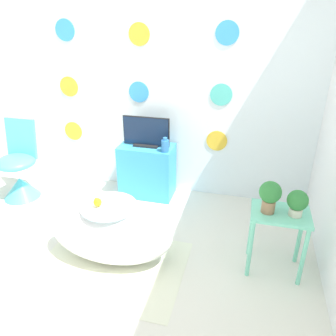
{
  "coord_description": "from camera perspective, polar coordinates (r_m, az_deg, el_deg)",
  "views": [
    {
      "loc": [
        1.13,
        -1.27,
        1.84
      ],
      "look_at": [
        0.55,
        0.95,
        0.76
      ],
      "focal_mm": 35.0,
      "sensor_mm": 36.0,
      "label": 1
    }
  ],
  "objects": [
    {
      "name": "ground_plane",
      "position": [
        2.51,
        -19.75,
        -23.91
      ],
      "size": [
        12.0,
        12.0,
        0.0
      ],
      "primitive_type": "plane",
      "color": "silver"
    },
    {
      "name": "wall_back_dotted",
      "position": [
        3.5,
        -4.6,
        16.31
      ],
      "size": [
        4.57,
        0.05,
        2.6
      ],
      "color": "white",
      "rests_on": "ground_plane"
    },
    {
      "name": "rug",
      "position": [
        2.79,
        -9.74,
        -16.36
      ],
      "size": [
        1.16,
        0.87,
        0.01
      ],
      "color": "silver",
      "rests_on": "ground_plane"
    },
    {
      "name": "bathtub",
      "position": [
        2.73,
        -9.9,
        -10.67
      ],
      "size": [
        1.02,
        0.54,
        0.51
      ],
      "color": "white",
      "rests_on": "ground_plane"
    },
    {
      "name": "rubber_duck",
      "position": [
        2.56,
        -12.2,
        -5.75
      ],
      "size": [
        0.07,
        0.07,
        0.08
      ],
      "color": "yellow",
      "rests_on": "bathtub"
    },
    {
      "name": "chair",
      "position": [
        3.88,
        -24.5,
        -0.98
      ],
      "size": [
        0.41,
        0.41,
        0.85
      ],
      "color": "#4CC6DB",
      "rests_on": "ground_plane"
    },
    {
      "name": "tv_cabinet",
      "position": [
        3.57,
        -3.65,
        -0.47
      ],
      "size": [
        0.57,
        0.33,
        0.58
      ],
      "color": "#389ED6",
      "rests_on": "ground_plane"
    },
    {
      "name": "tv",
      "position": [
        3.41,
        -3.83,
        6.06
      ],
      "size": [
        0.5,
        0.12,
        0.32
      ],
      "color": "black",
      "rests_on": "tv_cabinet"
    },
    {
      "name": "vase",
      "position": [
        3.28,
        -0.49,
        3.92
      ],
      "size": [
        0.08,
        0.08,
        0.15
      ],
      "color": "#2D72B7",
      "rests_on": "tv_cabinet"
    },
    {
      "name": "side_table",
      "position": [
        2.62,
        18.7,
        -9.43
      ],
      "size": [
        0.42,
        0.31,
        0.53
      ],
      "color": "#72D8B7",
      "rests_on": "ground_plane"
    },
    {
      "name": "potted_plant_left",
      "position": [
        2.46,
        17.33,
        -4.47
      ],
      "size": [
        0.16,
        0.16,
        0.24
      ],
      "color": "#8C6B4C",
      "rests_on": "side_table"
    },
    {
      "name": "potted_plant_right",
      "position": [
        2.5,
        21.61,
        -5.52
      ],
      "size": [
        0.15,
        0.15,
        0.2
      ],
      "color": "beige",
      "rests_on": "side_table"
    }
  ]
}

